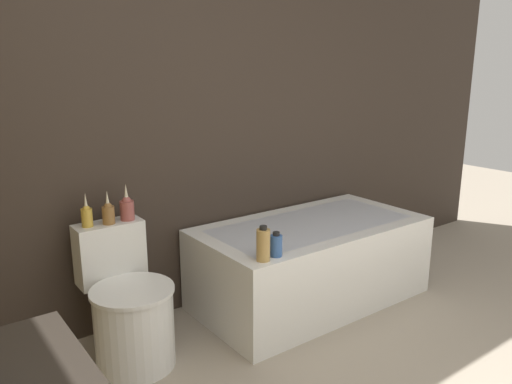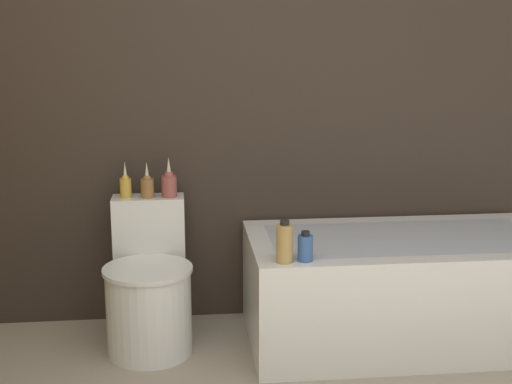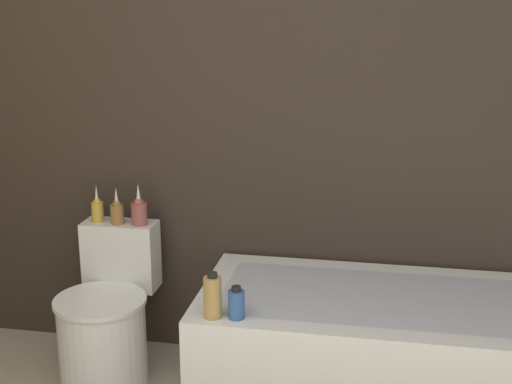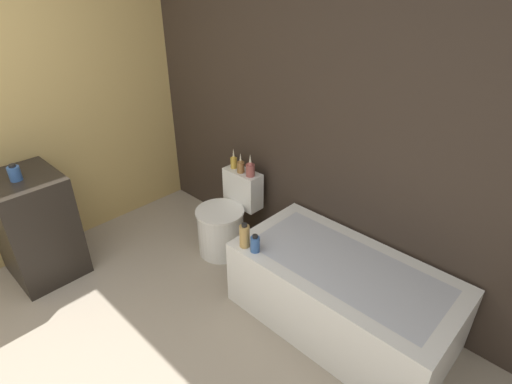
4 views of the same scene
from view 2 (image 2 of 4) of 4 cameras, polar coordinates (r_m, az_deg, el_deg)
wall_back_tiled at (r=3.73m, az=-1.75°, el=9.28°), size 6.40×0.06×2.60m
bathtub at (r=3.66m, az=11.51°, el=-7.53°), size 1.52×0.79×0.54m
toilet at (r=3.54m, az=-8.56°, el=-7.91°), size 0.43×0.58×0.71m
vase_gold at (r=3.62m, az=-10.39°, el=0.54°), size 0.06×0.06×0.18m
vase_silver at (r=3.59m, az=-8.69°, el=0.52°), size 0.06×0.06×0.18m
vase_bronze at (r=3.60m, az=-6.97°, el=0.71°), size 0.08×0.08×0.20m
shampoo_bottle_tall at (r=3.12m, az=2.29°, el=-4.10°), size 0.07×0.07×0.19m
shampoo_bottle_short at (r=3.15m, az=3.96°, el=-4.45°), size 0.07×0.07×0.14m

